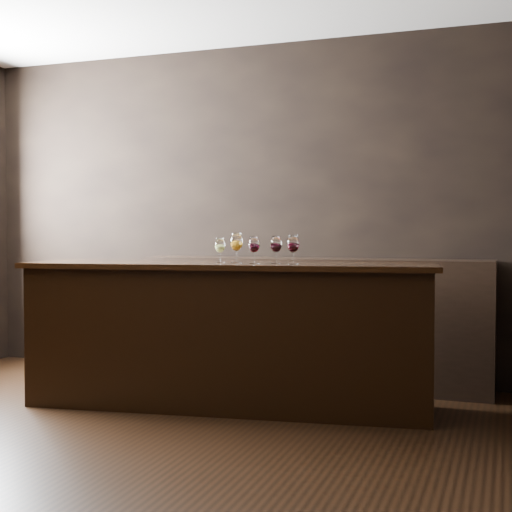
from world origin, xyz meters
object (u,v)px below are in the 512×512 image
(bar_counter, at_px, (228,338))
(glass_red_b, at_px, (276,245))
(glass_red_c, at_px, (293,245))
(glass_white, at_px, (220,246))
(glass_red_a, at_px, (254,245))
(glass_amber, at_px, (236,243))
(back_bar_shelf, at_px, (311,322))

(bar_counter, bearing_deg, glass_red_b, -4.80)
(glass_red_b, bearing_deg, glass_red_c, -21.42)
(glass_white, height_order, glass_red_b, glass_red_b)
(glass_red_b, relative_size, glass_red_c, 0.97)
(bar_counter, height_order, glass_red_b, glass_red_b)
(glass_white, bearing_deg, glass_red_a, -12.84)
(glass_amber, distance_m, glass_red_a, 0.16)
(glass_red_a, bearing_deg, back_bar_shelf, 80.98)
(glass_red_b, bearing_deg, glass_amber, 177.85)
(glass_red_a, bearing_deg, glass_amber, 159.53)
(glass_white, height_order, glass_red_a, glass_red_a)
(bar_counter, distance_m, back_bar_shelf, 0.97)
(bar_counter, bearing_deg, glass_red_a, -15.42)
(glass_amber, bearing_deg, glass_white, 176.73)
(back_bar_shelf, xyz_separation_m, glass_white, (-0.42, -0.87, 0.62))
(glass_red_a, height_order, glass_red_b, glass_red_b)
(glass_white, bearing_deg, bar_counter, -25.53)
(glass_red_b, bearing_deg, glass_white, 177.51)
(glass_white, height_order, glass_red_c, glass_red_c)
(glass_white, bearing_deg, glass_red_c, -7.36)
(back_bar_shelf, bearing_deg, bar_counter, -111.32)
(glass_white, bearing_deg, glass_amber, -3.27)
(back_bar_shelf, xyz_separation_m, glass_amber, (-0.30, -0.88, 0.64))
(glass_amber, relative_size, glass_red_c, 1.07)
(glass_red_c, bearing_deg, glass_red_a, 178.19)
(bar_counter, bearing_deg, back_bar_shelf, 61.23)
(glass_white, xyz_separation_m, glass_red_c, (0.56, -0.07, 0.01))
(glass_red_b, bearing_deg, bar_counter, -177.35)
(bar_counter, distance_m, glass_red_a, 0.68)
(glass_white, distance_m, glass_red_c, 0.56)
(glass_red_b, distance_m, glass_red_c, 0.15)
(bar_counter, distance_m, glass_red_b, 0.74)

